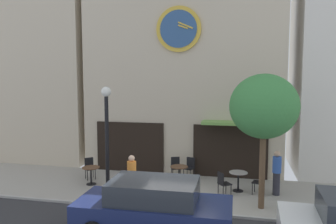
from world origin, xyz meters
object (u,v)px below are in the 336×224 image
at_px(cafe_table_center_left, 91,172).
at_px(pedestrian_orange, 132,178).
at_px(cafe_chair_right_end, 260,181).
at_px(cafe_chair_outer, 90,166).
at_px(street_tree, 264,107).
at_px(cafe_table_near_curb, 179,171).
at_px(pedestrian_blue, 277,172).
at_px(cafe_chair_curbside, 176,166).
at_px(parked_car_navy, 154,208).
at_px(cafe_chair_left_end, 223,182).
at_px(street_lamp, 107,142).
at_px(cafe_chair_facing_street, 190,166).
at_px(cafe_table_near_door, 238,178).

distance_m(cafe_table_center_left, pedestrian_orange, 2.71).
height_order(cafe_chair_right_end, cafe_chair_outer, same).
relative_size(street_tree, cafe_chair_outer, 5.00).
bearing_deg(cafe_table_near_curb, pedestrian_blue, -8.62).
bearing_deg(cafe_chair_curbside, cafe_chair_outer, -165.63).
bearing_deg(cafe_chair_curbside, parked_car_navy, -85.26).
bearing_deg(cafe_chair_right_end, cafe_table_center_left, -177.66).
bearing_deg(cafe_chair_left_end, street_lamp, -164.90).
height_order(street_lamp, pedestrian_orange, street_lamp).
bearing_deg(pedestrian_orange, cafe_table_near_curb, 62.61).
distance_m(street_tree, parked_car_navy, 4.80).
bearing_deg(street_lamp, street_tree, 2.21).
relative_size(cafe_chair_facing_street, pedestrian_orange, 0.54).
bearing_deg(cafe_chair_facing_street, street_tree, -44.66).
relative_size(street_lamp, street_tree, 0.90).
distance_m(cafe_table_center_left, cafe_chair_left_end, 5.35).
bearing_deg(cafe_chair_facing_street, pedestrian_orange, -115.94).
bearing_deg(street_lamp, pedestrian_orange, -10.01).
xyz_separation_m(street_lamp, cafe_chair_left_end, (4.07, 1.10, -1.53)).
bearing_deg(cafe_chair_left_end, street_tree, -33.72).
xyz_separation_m(cafe_chair_curbside, cafe_chair_right_end, (3.51, -1.40, 0.00)).
height_order(cafe_chair_facing_street, parked_car_navy, parked_car_navy).
xyz_separation_m(cafe_table_center_left, parked_car_navy, (3.64, -3.71, 0.25)).
bearing_deg(cafe_chair_right_end, cafe_table_near_door, 167.71).
xyz_separation_m(cafe_table_near_curb, cafe_chair_left_end, (1.85, -1.13, 0.01)).
distance_m(street_tree, cafe_chair_left_end, 3.30).
bearing_deg(cafe_chair_right_end, parked_car_navy, -127.52).
relative_size(cafe_chair_curbside, cafe_chair_right_end, 1.00).
bearing_deg(street_tree, cafe_chair_curbside, 141.51).
relative_size(cafe_table_center_left, parked_car_navy, 0.17).
relative_size(cafe_table_near_curb, pedestrian_orange, 0.44).
xyz_separation_m(street_tree, cafe_chair_left_end, (-1.33, 0.89, -2.88)).
height_order(cafe_chair_curbside, cafe_chair_facing_street, same).
relative_size(cafe_table_near_door, cafe_chair_curbside, 0.84).
xyz_separation_m(cafe_chair_right_end, parked_car_navy, (-3.06, -3.99, 0.23)).
bearing_deg(pedestrian_blue, pedestrian_orange, -160.13).
height_order(street_tree, cafe_table_center_left, street_tree).
relative_size(street_lamp, pedestrian_blue, 2.42).
bearing_deg(cafe_table_near_curb, cafe_table_near_door, -11.08).
distance_m(cafe_table_center_left, cafe_chair_right_end, 6.71).
bearing_deg(cafe_table_near_curb, street_tree, -32.32).
height_order(cafe_chair_right_end, parked_car_navy, parked_car_navy).
height_order(cafe_chair_right_end, pedestrian_orange, pedestrian_orange).
xyz_separation_m(pedestrian_blue, pedestrian_orange, (-5.04, -1.82, 0.00)).
xyz_separation_m(cafe_table_near_curb, cafe_chair_curbside, (-0.29, 0.75, 0.01)).
distance_m(cafe_chair_left_end, pedestrian_orange, 3.36).
relative_size(street_tree, pedestrian_orange, 2.69).
relative_size(cafe_chair_facing_street, pedestrian_blue, 0.54).
distance_m(cafe_table_near_curb, cafe_chair_outer, 3.91).
bearing_deg(cafe_table_near_door, pedestrian_orange, -152.15).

